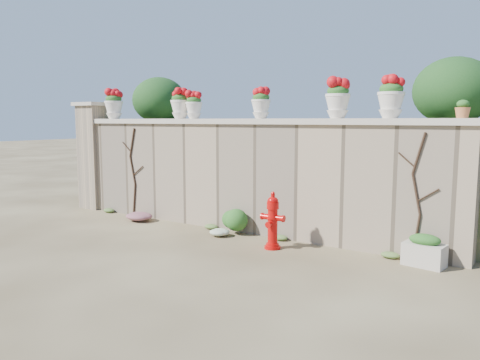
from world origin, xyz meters
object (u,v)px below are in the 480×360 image
Objects in this scene: fire_hydrant at (273,220)px; terracotta_pot at (463,110)px; planter_box at (424,251)px; urn_pot_0 at (114,105)px.

terracotta_pot is at bearing 15.36° from fire_hydrant.
planter_box is 2.42× the size of terracotta_pot.
fire_hydrant is 1.45× the size of urn_pot_0.
terracotta_pot is (7.20, 0.00, -0.20)m from urn_pot_0.
terracotta_pot reaches higher than fire_hydrant.
urn_pot_0 is 2.59× the size of terracotta_pot.
urn_pot_0 is at bearing -175.64° from planter_box.
planter_box is at bearing -3.35° from urn_pot_0.
fire_hydrant is at bearing -162.23° from terracotta_pot.
fire_hydrant is 1.55× the size of planter_box.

